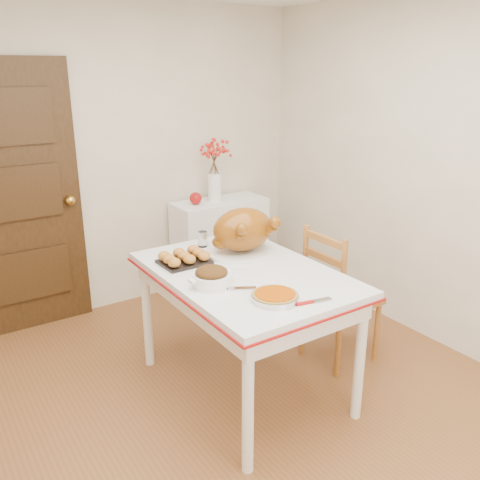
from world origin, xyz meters
TOP-DOWN VIEW (x-y plane):
  - floor at (0.00, 0.00)m, footprint 3.50×4.00m
  - wall_back at (0.00, 2.00)m, footprint 3.50×0.00m
  - wall_right at (1.75, 0.00)m, footprint 0.00×4.00m
  - door_back at (-0.70, 1.97)m, footprint 0.85×0.06m
  - sideboard at (0.91, 1.78)m, footprint 0.84×0.38m
  - kitchen_table at (0.19, 0.32)m, footprint 0.94×1.37m
  - chair_oak at (0.97, 0.27)m, footprint 0.43×0.43m
  - berry_vase at (0.86, 1.78)m, footprint 0.27×0.27m
  - apple at (0.67, 1.78)m, footprint 0.11×0.11m
  - turkey_platter at (0.35, 0.57)m, footprint 0.56×0.50m
  - pumpkin_pie at (0.09, -0.11)m, footprint 0.26×0.26m
  - stuffing_dish at (-0.08, 0.24)m, footprint 0.29×0.24m
  - rolls_tray at (-0.05, 0.62)m, footprint 0.30×0.24m
  - pie_server at (0.25, -0.25)m, footprint 0.22×0.10m
  - carving_knife at (-0.01, 0.12)m, footprint 0.24×0.17m
  - drinking_glass at (0.20, 0.83)m, footprint 0.07×0.07m
  - shaker_pair at (0.56, 0.85)m, footprint 0.09×0.06m

SIDE VIEW (x-z plane):
  - floor at x=0.00m, z-range 0.00..0.00m
  - kitchen_table at x=0.19m, z-range 0.00..0.82m
  - sideboard at x=0.91m, z-range 0.00..0.84m
  - chair_oak at x=0.97m, z-range 0.00..0.97m
  - pie_server at x=0.25m, z-range 0.82..0.84m
  - carving_knife at x=-0.01m, z-range 0.82..0.84m
  - pumpkin_pie at x=0.09m, z-range 0.82..0.88m
  - rolls_tray at x=-0.05m, z-range 0.82..0.90m
  - shaker_pair at x=0.56m, z-range 0.82..0.91m
  - stuffing_dish at x=-0.08m, z-range 0.82..0.93m
  - drinking_glass at x=0.20m, z-range 0.82..0.93m
  - apple at x=0.67m, z-range 0.84..0.95m
  - turkey_platter at x=0.35m, z-range 0.82..1.12m
  - door_back at x=-0.70m, z-range 0.00..2.06m
  - berry_vase at x=0.86m, z-range 0.84..1.37m
  - wall_back at x=0.00m, z-range 0.00..2.50m
  - wall_right at x=1.75m, z-range 0.00..2.50m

